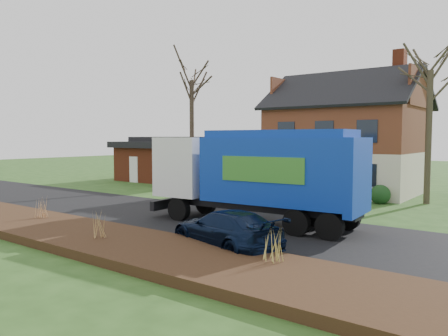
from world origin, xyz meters
The scene contains 14 objects.
ground centered at (0.00, 0.00, 0.00)m, with size 120.00×120.00×0.00m, color #264818.
road centered at (0.00, 0.00, 0.01)m, with size 80.00×7.00×0.02m, color black.
mulch_verge centered at (0.00, -5.30, 0.15)m, with size 80.00×3.50×0.30m, color black.
main_house centered at (1.49, 13.91, 4.03)m, with size 12.95×8.95×9.26m.
ranch_house centered at (-12.00, 13.00, 1.81)m, with size 9.80×8.20×3.70m.
garbage_truck centered at (3.37, 0.64, 2.27)m, with size 9.33×3.08×3.94m.
silver_sedan centered at (-0.79, 4.94, 0.80)m, with size 1.69×4.84×1.60m, color #A5A9AD.
navy_wagon centered at (4.58, -3.21, 0.64)m, with size 1.79×4.41×1.28m, color black.
tree_front_west centered at (-8.35, 9.95, 8.98)m, with size 3.67×3.67×10.90m.
tree_front_east centered at (7.65, 11.19, 8.44)m, with size 3.74×3.74×10.38m.
tree_back centered at (3.03, 22.35, 8.71)m, with size 3.30×3.30×10.44m.
grass_clump_west centered at (-3.86, -4.74, 0.74)m, with size 0.33×0.28×0.88m.
grass_clump_mid centered at (1.06, -5.57, 0.73)m, with size 0.31×0.26×0.87m.
grass_clump_east centered at (7.13, -4.47, 0.74)m, with size 0.36×0.29×0.89m.
Camera 1 is at (13.03, -14.56, 3.64)m, focal length 35.00 mm.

